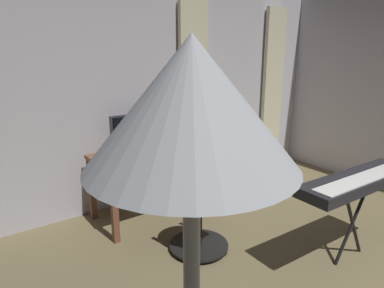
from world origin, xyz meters
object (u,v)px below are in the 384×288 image
computer_monitor (137,129)px  floor_lamp (192,203)px  piano_keyboard (358,182)px  desk (153,161)px  office_chair (205,207)px  laptop (175,141)px  mug_tea (169,150)px  computer_keyboard (131,158)px  computer_mouse (117,166)px

computer_monitor → floor_lamp: 3.36m
piano_keyboard → floor_lamp: floor_lamp is taller
desk → office_chair: size_ratio=1.25×
laptop → mug_tea: laptop is taller
mug_tea → piano_keyboard: size_ratio=0.10×
mug_tea → floor_lamp: size_ratio=0.07×
computer_monitor → computer_keyboard: (0.24, 0.32, -0.21)m
desk → laptop: laptop is taller
computer_monitor → computer_keyboard: bearing=53.2°
laptop → piano_keyboard: 1.97m
desk → computer_keyboard: (0.30, 0.09, 0.11)m
desk → mug_tea: mug_tea is taller
desk → office_chair: bearing=90.1°
desk → computer_mouse: computer_mouse is taller
office_chair → piano_keyboard: size_ratio=0.79×
desk → computer_keyboard: size_ratio=3.22×
computer_monitor → computer_keyboard: size_ratio=1.57×
mug_tea → piano_keyboard: (-0.91, 1.60, -0.06)m
laptop → desk: bearing=10.8°
office_chair → piano_keyboard: bearing=-52.3°
computer_mouse → mug_tea: mug_tea is taller
laptop → mug_tea: size_ratio=2.43×
piano_keyboard → computer_mouse: bearing=-43.2°
desk → laptop: (-0.34, -0.07, 0.15)m
laptop → mug_tea: (0.24, 0.26, 0.00)m
computer_keyboard → mug_tea: bearing=165.7°
floor_lamp → office_chair: bearing=-128.5°
desk → mug_tea: (-0.10, 0.19, 0.16)m
office_chair → piano_keyboard: office_chair is taller
computer_keyboard → mug_tea: 0.41m
computer_monitor → laptop: bearing=157.9°
office_chair → computer_keyboard: 0.95m
laptop → piano_keyboard: bearing=109.6°
laptop → piano_keyboard: (-0.67, 1.85, -0.05)m
computer_keyboard → laptop: (-0.64, -0.15, 0.04)m
computer_mouse → computer_keyboard: bearing=-142.9°
laptop → floor_lamp: (1.79, 2.83, 0.81)m
computer_mouse → computer_monitor: bearing=-133.5°
office_chair → computer_mouse: bearing=115.4°
computer_monitor → floor_lamp: (1.38, 2.99, 0.64)m
computer_keyboard → piano_keyboard: 2.15m
laptop → computer_mouse: laptop is taller
mug_tea → laptop: bearing=-133.2°
laptop → computer_mouse: 0.92m
desk → floor_lamp: floor_lamp is taller
office_chair → laptop: bearing=59.3°
computer_keyboard → piano_keyboard: piano_keyboard is taller
office_chair → computer_monitor: (0.06, -1.17, 0.51)m
mug_tea → office_chair: bearing=82.6°
office_chair → computer_keyboard: size_ratio=2.57×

